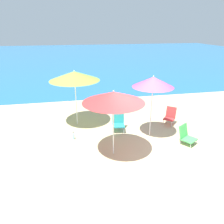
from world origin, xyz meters
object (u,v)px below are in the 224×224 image
Objects in this scene: seagull at (101,103)px; beach_chair_green at (186,135)px; beach_umbrella_purple at (153,82)px; beach_umbrella_lime at (74,76)px; beach_chair_red at (170,115)px; beach_chair_teal at (118,120)px; beach_umbrella_red at (114,97)px; water_bottle at (73,136)px.

beach_chair_green is at bearing -63.11° from seagull.
beach_umbrella_purple reaches higher than beach_umbrella_lime.
seagull is at bearing 172.58° from beach_chair_red.
seagull is (-2.52, 2.96, -0.25)m from beach_chair_red.
beach_chair_teal reaches higher than beach_chair_green.
beach_chair_teal reaches higher than beach_chair_red.
beach_chair_teal is 2.31m from beach_chair_red.
beach_umbrella_red is at bearing 151.10° from beach_chair_green.
beach_chair_green is at bearing -53.59° from beach_chair_red.
beach_umbrella_red is 3.76m from beach_chair_red.
beach_chair_red reaches higher than seagull.
beach_umbrella_red is 2.39m from beach_chair_teal.
beach_chair_green is at bearing 3.62° from beach_umbrella_red.
beach_umbrella_lime is 3.19× the size of beach_chair_green.
beach_umbrella_lime is at bearing -149.79° from beach_chair_red.
water_bottle is 3.87m from seagull.
water_bottle is (-4.14, -0.55, -0.28)m from beach_chair_red.
seagull is at bearing 85.71° from beach_umbrella_red.
beach_umbrella_red is (-1.66, -1.02, -0.14)m from beach_umbrella_purple.
beach_umbrella_red reaches higher than beach_chair_red.
seagull is (1.62, 3.52, 0.03)m from water_bottle.
beach_umbrella_red reaches higher than beach_chair_green.
beach_chair_red is (0.17, 1.66, 0.08)m from beach_chair_green.
beach_umbrella_red is 8.13× the size of seagull.
beach_chair_green is 4.13m from water_bottle.
beach_chair_teal is at bearing 111.34° from beach_chair_green.
beach_umbrella_lime is at bearing 111.29° from beach_umbrella_red.
beach_chair_green is (2.14, -1.56, -0.11)m from beach_chair_teal.
beach_chair_red reaches higher than water_bottle.
beach_umbrella_red is 2.99× the size of beach_chair_green.
beach_umbrella_purple is at bearing -23.48° from beach_chair_teal.
beach_chair_green is at bearing -39.17° from beach_umbrella_purple.
beach_umbrella_purple is 8.70× the size of seagull.
beach_umbrella_lime is 3.22m from seagull.
beach_umbrella_lime is 2.66× the size of beach_chair_teal.
beach_chair_teal reaches higher than seagull.
water_bottle is at bearing 174.93° from beach_umbrella_purple.
beach_umbrella_lime is 8.07× the size of water_bottle.
beach_chair_green is at bearing -15.65° from water_bottle.
seagull is at bearing 56.64° from beach_umbrella_lime.
beach_umbrella_purple is 4.45m from seagull.
beach_chair_teal is (-1.09, 0.71, -1.69)m from beach_umbrella_purple.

